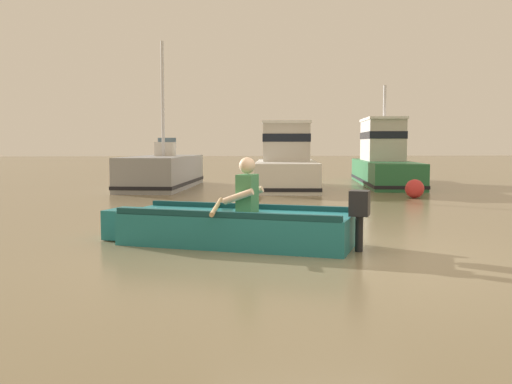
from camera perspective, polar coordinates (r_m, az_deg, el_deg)
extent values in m
plane|color=#7A6B4C|center=(7.01, 6.06, -6.48)|extent=(120.00, 120.00, 0.00)
cube|color=#1E727A|center=(7.81, -1.91, -3.65)|extent=(3.28, 2.23, 0.44)
cube|color=#1E727A|center=(8.54, -12.92, -3.05)|extent=(0.61, 0.71, 0.42)
cube|color=#103F43|center=(7.30, -3.27, -2.27)|extent=(2.82, 1.27, 0.08)
cube|color=#103F43|center=(8.26, -0.73, -1.45)|extent=(2.82, 1.27, 0.08)
cube|color=teal|center=(7.75, -1.22, -2.37)|extent=(0.66, 1.04, 0.06)
cylinder|color=black|center=(7.42, 10.20, -3.78)|extent=(0.13, 0.13, 0.54)
cube|color=black|center=(7.37, 10.24, -1.09)|extent=(0.33, 0.35, 0.32)
cube|color=#3F7F4C|center=(7.71, -0.87, -0.17)|extent=(0.34, 0.40, 0.52)
sphere|color=beige|center=(7.68, -0.88, 2.65)|extent=(0.22, 0.22, 0.22)
cylinder|color=beige|center=(7.52, -1.77, -0.45)|extent=(0.43, 0.25, 0.23)
cylinder|color=beige|center=(7.93, -0.71, -0.18)|extent=(0.43, 0.25, 0.23)
cylinder|color=tan|center=(8.04, -3.91, -1.41)|extent=(0.24, 2.00, 0.06)
cube|color=gray|center=(18.26, -9.24, 1.98)|extent=(2.52, 5.42, 0.99)
cube|color=black|center=(18.28, -9.23, 0.97)|extent=(2.57, 5.46, 0.10)
cube|color=silver|center=(18.62, -9.00, 4.24)|extent=(0.67, 0.59, 0.44)
cube|color=slate|center=(18.87, -8.82, 4.79)|extent=(0.59, 0.14, 0.36)
cylinder|color=silver|center=(18.42, -9.24, 9.10)|extent=(0.10, 0.10, 3.57)
cube|color=white|center=(17.71, 3.01, 1.71)|extent=(2.44, 5.15, 0.84)
cube|color=black|center=(17.73, 3.01, 0.82)|extent=(2.48, 5.20, 0.10)
cube|color=beige|center=(18.13, 3.00, 4.92)|extent=(1.67, 2.25, 1.15)
cube|color=black|center=(18.13, 3.01, 5.37)|extent=(1.70, 2.28, 0.24)
cube|color=white|center=(18.14, 3.01, 6.86)|extent=(1.75, 2.36, 0.08)
cube|color=#287042|center=(19.95, 12.60, 1.88)|extent=(2.57, 6.74, 0.80)
cube|color=black|center=(19.96, 12.59, 1.14)|extent=(2.61, 6.79, 0.10)
cube|color=beige|center=(20.51, 12.40, 5.01)|extent=(1.62, 2.92, 1.38)
cube|color=black|center=(20.51, 12.41, 5.50)|extent=(1.65, 2.95, 0.24)
cube|color=white|center=(20.53, 12.44, 7.05)|extent=(1.70, 3.07, 0.08)
cylinder|color=silver|center=(20.10, 12.61, 6.68)|extent=(0.10, 0.10, 2.55)
sphere|color=red|center=(15.09, 15.47, 0.32)|extent=(0.48, 0.48, 0.48)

